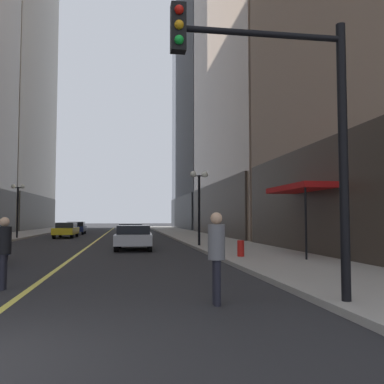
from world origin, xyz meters
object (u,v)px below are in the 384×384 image
object	(u,v)px
car_yellow	(66,229)
street_lamp_right_mid	(199,191)
car_black	(131,232)
pedestrian_in_grey_suit	(216,250)
fire_hydrant_right	(241,250)
pedestrian_in_black_coat	(4,247)
car_navy	(76,227)
traffic_light_near_right	(291,111)
street_lamp_left_far	(18,199)
car_silver	(134,237)

from	to	relation	value
car_yellow	street_lamp_right_mid	bearing A→B (deg)	-56.79
car_black	car_yellow	bearing A→B (deg)	122.63
pedestrian_in_grey_suit	fire_hydrant_right	world-z (taller)	pedestrian_in_grey_suit
pedestrian_in_black_coat	car_black	bearing A→B (deg)	80.46
pedestrian_in_grey_suit	street_lamp_right_mid	bearing A→B (deg)	81.53
car_navy	traffic_light_near_right	bearing A→B (deg)	-77.70
car_black	pedestrian_in_grey_suit	size ratio (longest dim) A/B	2.24
traffic_light_near_right	street_lamp_left_far	xyz separation A→B (m)	(-11.75, 28.00, -0.49)
street_lamp_right_mid	fire_hydrant_right	xyz separation A→B (m)	(0.50, -7.15, -2.86)
pedestrian_in_black_coat	street_lamp_right_mid	distance (m)	15.11
car_silver	pedestrian_in_black_coat	xyz separation A→B (m)	(-3.29, -12.16, 0.29)
car_navy	fire_hydrant_right	distance (m)	30.93
pedestrian_in_black_coat	pedestrian_in_grey_suit	world-z (taller)	pedestrian_in_grey_suit
car_navy	street_lamp_right_mid	size ratio (longest dim) A/B	1.02
traffic_light_near_right	car_black	bearing A→B (deg)	97.21
pedestrian_in_black_coat	pedestrian_in_grey_suit	bearing A→B (deg)	-28.39
car_silver	street_lamp_left_far	world-z (taller)	street_lamp_left_far
street_lamp_left_far	fire_hydrant_right	world-z (taller)	street_lamp_left_far
car_black	street_lamp_left_far	world-z (taller)	street_lamp_left_far
car_silver	car_black	distance (m)	6.71
pedestrian_in_black_coat	street_lamp_right_mid	bearing A→B (deg)	61.96
fire_hydrant_right	car_yellow	bearing A→B (deg)	114.71
car_black	fire_hydrant_right	bearing A→B (deg)	-71.28
car_black	fire_hydrant_right	world-z (taller)	car_black
car_silver	fire_hydrant_right	world-z (taller)	car_silver
car_silver	pedestrian_in_black_coat	size ratio (longest dim) A/B	2.36
car_black	pedestrian_in_grey_suit	world-z (taller)	pedestrian_in_grey_suit
pedestrian_in_grey_suit	fire_hydrant_right	bearing A→B (deg)	71.67
car_yellow	pedestrian_in_grey_suit	world-z (taller)	pedestrian_in_grey_suit
traffic_light_near_right	pedestrian_in_grey_suit	bearing A→B (deg)	150.26
traffic_light_near_right	fire_hydrant_right	distance (m)	10.01
street_lamp_right_mid	pedestrian_in_black_coat	bearing A→B (deg)	-118.04
car_silver	car_navy	bearing A→B (deg)	103.90
car_yellow	pedestrian_in_black_coat	world-z (taller)	pedestrian_in_black_coat
car_silver	pedestrian_in_grey_suit	size ratio (longest dim) A/B	2.24
car_yellow	traffic_light_near_right	xyz separation A→B (m)	(8.33, -30.77, 3.02)
car_yellow	pedestrian_in_black_coat	distance (m)	27.61
car_silver	street_lamp_left_far	xyz separation A→B (m)	(-9.06, 12.57, 2.54)
car_yellow	pedestrian_in_grey_suit	xyz separation A→B (m)	(7.04, -30.04, 0.35)
pedestrian_in_black_coat	street_lamp_right_mid	xyz separation A→B (m)	(7.02, 13.18, 2.24)
car_silver	pedestrian_in_black_coat	distance (m)	12.60
street_lamp_right_mid	car_navy	bearing A→B (deg)	113.15
street_lamp_right_mid	fire_hydrant_right	distance (m)	7.71
car_black	traffic_light_near_right	distance (m)	22.52
car_silver	traffic_light_near_right	xyz separation A→B (m)	(2.69, -15.43, 3.02)
traffic_light_near_right	fire_hydrant_right	world-z (taller)	traffic_light_near_right
car_black	street_lamp_left_far	size ratio (longest dim) A/B	0.92
car_yellow	traffic_light_near_right	world-z (taller)	traffic_light_near_right
car_navy	car_silver	bearing A→B (deg)	-76.10
car_yellow	car_navy	xyz separation A→B (m)	(-0.09, 7.81, 0.00)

